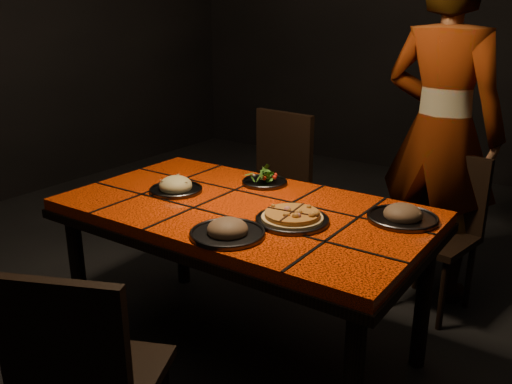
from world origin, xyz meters
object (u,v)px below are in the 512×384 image
Objects in this scene: dining_table at (244,222)px; plate_pasta at (176,187)px; chair_far_right at (442,222)px; plate_pizza at (292,218)px; chair_far_left at (273,178)px; diner at (441,132)px; chair_near at (85,374)px.

plate_pasta is (-0.37, -0.03, 0.10)m from dining_table.
chair_far_right is 1.12m from plate_pizza.
chair_far_left is (-0.46, 0.96, -0.12)m from dining_table.
diner reaches higher than chair_far_left.
plate_pizza is (-0.22, -1.19, -0.17)m from diner.
plate_pasta reaches higher than dining_table.
plate_pasta is at bearing 62.79° from diner.
dining_table is at bearing 169.51° from plate_pizza.
chair_far_left is 3.83× the size of plate_pasta.
diner is (0.51, 1.14, 0.26)m from dining_table.
chair_far_right is at bearing 131.57° from diner.
chair_near is 1.07m from plate_pasta.
chair_near is 2.91× the size of plate_pizza.
chair_far_left reaches higher than plate_pasta.
dining_table is 5.39× the size of plate_pizza.
chair_far_right is (0.60, 0.98, -0.19)m from dining_table.
chair_far_left is at bearing 115.82° from dining_table.
chair_far_right is 1.43m from plate_pasta.
diner reaches higher than plate_pizza.
chair_near is 0.47× the size of diner.
plate_pasta is at bearing -175.65° from dining_table.
plate_pasta is (-0.98, -1.01, 0.29)m from chair_far_right.
chair_far_left is (-0.55, 1.92, 0.05)m from chair_near.
chair_near reaches higher than chair_far_right.
plate_pizza is (0.19, 0.91, 0.27)m from chair_near.
chair_near is (0.09, -0.96, -0.17)m from dining_table.
chair_near is at bearing -63.61° from plate_pasta.
chair_far_right is 2.82× the size of plate_pizza.
chair_far_right is at bearing 72.59° from plate_pizza.
chair_far_right is 0.49m from diner.
plate_pasta is (-0.88, -1.17, -0.16)m from diner.
plate_pasta is at bearing -87.33° from chair_near.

